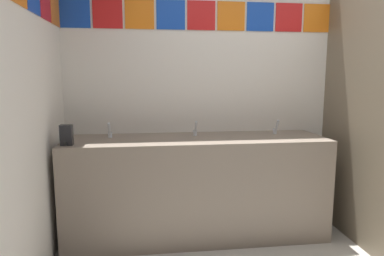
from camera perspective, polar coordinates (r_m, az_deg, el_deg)
wall_back at (r=3.37m, az=10.89°, el=8.35°), size 3.61×0.09×2.79m
vanity_counter at (r=3.03m, az=0.79°, el=-9.68°), size 2.24×0.62×0.88m
faucet_left at (r=3.00m, az=-13.69°, el=-0.64°), size 0.04×0.10×0.14m
faucet_center at (r=3.01m, az=0.57°, el=-0.37°), size 0.04×0.10×0.14m
faucet_right at (r=3.20m, az=13.94°, el=-0.10°), size 0.04×0.10×0.14m
soap_dispenser at (r=2.77m, az=-20.37°, el=-1.12°), size 0.09×0.09×0.16m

